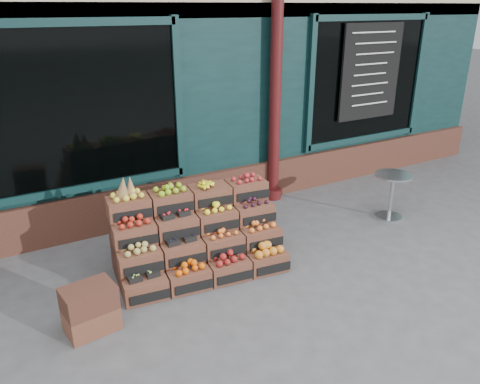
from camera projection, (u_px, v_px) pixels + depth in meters
ground at (284, 274)px, 5.53m from camera, size 60.00×60.00×0.00m
shop_facade at (132, 38)px, 8.75m from camera, size 12.00×6.24×4.80m
crate_display at (197, 239)px, 5.57m from camera, size 2.03×1.16×1.21m
spare_crates at (90, 309)px, 4.50m from camera, size 0.52×0.39×0.48m
bistro_table at (392, 191)px, 6.87m from camera, size 0.54×0.54×0.68m
shopkeeper at (60, 160)px, 6.52m from camera, size 0.82×0.70×1.90m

